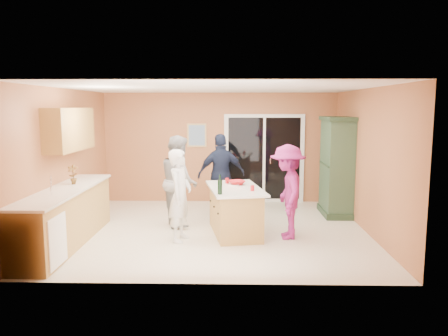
{
  "coord_description": "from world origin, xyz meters",
  "views": [
    {
      "loc": [
        0.33,
        -7.86,
        2.27
      ],
      "look_at": [
        0.15,
        0.1,
        1.15
      ],
      "focal_mm": 35.0,
      "sensor_mm": 36.0,
      "label": 1
    }
  ],
  "objects_px": {
    "woman_navy": "(221,175)",
    "woman_magenta": "(288,192)",
    "kitchen_island": "(235,212)",
    "green_hutch": "(337,167)",
    "woman_white": "(180,195)",
    "woman_grey": "(179,181)"
  },
  "relations": [
    {
      "from": "woman_white",
      "to": "woman_navy",
      "type": "bearing_deg",
      "value": -7.07
    },
    {
      "from": "kitchen_island",
      "to": "woman_navy",
      "type": "xyz_separation_m",
      "value": [
        -0.28,
        1.38,
        0.46
      ]
    },
    {
      "from": "kitchen_island",
      "to": "woman_white",
      "type": "relative_size",
      "value": 1.11
    },
    {
      "from": "green_hutch",
      "to": "woman_magenta",
      "type": "height_order",
      "value": "green_hutch"
    },
    {
      "from": "woman_grey",
      "to": "woman_navy",
      "type": "relative_size",
      "value": 1.01
    },
    {
      "from": "kitchen_island",
      "to": "woman_grey",
      "type": "relative_size",
      "value": 1.0
    },
    {
      "from": "green_hutch",
      "to": "woman_magenta",
      "type": "distance_m",
      "value": 2.11
    },
    {
      "from": "woman_grey",
      "to": "woman_magenta",
      "type": "bearing_deg",
      "value": -130.51
    },
    {
      "from": "kitchen_island",
      "to": "woman_magenta",
      "type": "height_order",
      "value": "woman_magenta"
    },
    {
      "from": "woman_navy",
      "to": "woman_magenta",
      "type": "height_order",
      "value": "woman_navy"
    },
    {
      "from": "green_hutch",
      "to": "woman_white",
      "type": "distance_m",
      "value": 3.61
    },
    {
      "from": "woman_white",
      "to": "woman_magenta",
      "type": "relative_size",
      "value": 0.96
    },
    {
      "from": "woman_navy",
      "to": "green_hutch",
      "type": "bearing_deg",
      "value": 166.13
    },
    {
      "from": "woman_grey",
      "to": "woman_navy",
      "type": "bearing_deg",
      "value": -62.89
    },
    {
      "from": "woman_white",
      "to": "woman_grey",
      "type": "xyz_separation_m",
      "value": [
        -0.14,
        1.01,
        0.08
      ]
    },
    {
      "from": "woman_white",
      "to": "green_hutch",
      "type": "bearing_deg",
      "value": -45.65
    },
    {
      "from": "kitchen_island",
      "to": "green_hutch",
      "type": "xyz_separation_m",
      "value": [
        2.14,
        1.47,
        0.61
      ]
    },
    {
      "from": "woman_white",
      "to": "woman_navy",
      "type": "xyz_separation_m",
      "value": [
        0.65,
        1.81,
        0.08
      ]
    },
    {
      "from": "woman_grey",
      "to": "woman_white",
      "type": "bearing_deg",
      "value": 169.92
    },
    {
      "from": "kitchen_island",
      "to": "green_hutch",
      "type": "height_order",
      "value": "green_hutch"
    },
    {
      "from": "woman_white",
      "to": "woman_navy",
      "type": "relative_size",
      "value": 0.91
    },
    {
      "from": "kitchen_island",
      "to": "woman_white",
      "type": "xyz_separation_m",
      "value": [
        -0.93,
        -0.43,
        0.39
      ]
    }
  ]
}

